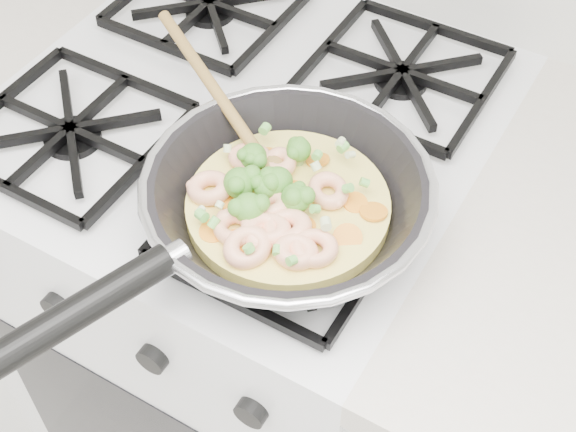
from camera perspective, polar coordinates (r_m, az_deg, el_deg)
The scene contains 2 objects.
stove at distance 1.37m, azimuth -2.44°, elevation -6.43°, with size 0.60×0.60×0.92m.
skillet at distance 0.85m, azimuth -0.48°, elevation 1.07°, with size 0.42×0.48×0.09m.
Camera 1 is at (0.44, 1.07, 1.59)m, focal length 50.42 mm.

